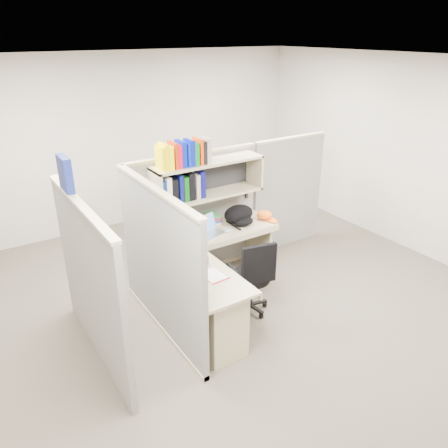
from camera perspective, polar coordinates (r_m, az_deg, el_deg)
ground at (r=5.25m, az=1.21°, el=-10.40°), size 6.00×6.00×0.00m
room_shell at (r=4.53m, az=1.39°, el=6.73°), size 6.00×6.00×6.00m
cubicle at (r=4.98m, az=-5.13°, el=-0.52°), size 3.79×1.84×1.95m
desk at (r=4.62m, az=-0.98°, el=-9.15°), size 1.74×1.75×0.73m
laptop at (r=5.17m, az=-1.66°, el=-0.26°), size 0.38×0.38×0.23m
backpack at (r=5.46m, az=2.23°, el=1.14°), size 0.47×0.41×0.23m
orange_cap at (r=5.65m, az=5.30°, el=1.18°), size 0.26×0.28×0.11m
snack_canister at (r=4.54m, az=-2.69°, el=-4.75°), size 0.11×0.11×0.11m
tissue_box at (r=4.11m, az=-4.20°, el=-7.51°), size 0.14×0.14×0.19m
mouse at (r=5.27m, az=0.50°, el=-0.88°), size 0.10×0.09×0.03m
paper_cup at (r=5.36m, az=-3.50°, el=-0.11°), size 0.08×0.08×0.10m
book_stack at (r=5.53m, az=-1.59°, el=0.80°), size 0.21×0.26×0.12m
loose_paper at (r=4.39m, az=-1.46°, el=-6.63°), size 0.21×0.28×0.00m
task_chair at (r=4.94m, az=3.64°, el=-8.32°), size 0.52×0.48×0.94m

